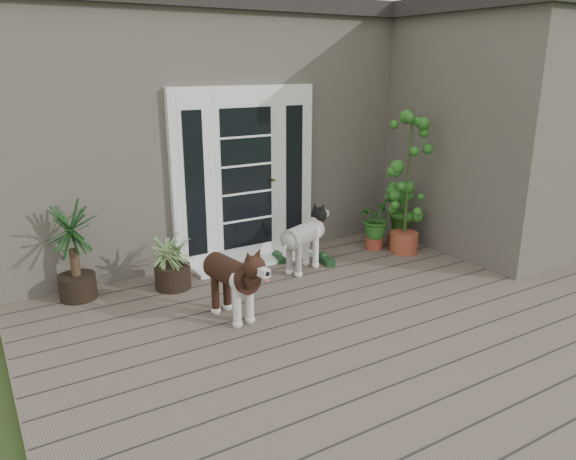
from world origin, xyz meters
TOP-DOWN VIEW (x-y plane):
  - deck at (0.00, 0.40)m, footprint 6.20×4.60m
  - house_main at (0.00, 4.65)m, footprint 7.40×4.00m
  - roof_main at (0.00, 4.65)m, footprint 7.60×4.20m
  - house_wing at (2.90, 1.50)m, footprint 1.60×2.40m
  - roof_wing at (2.90, 1.50)m, footprint 1.80×2.60m
  - door_unit at (-0.20, 2.60)m, footprint 1.90×0.14m
  - door_step at (-0.20, 2.40)m, footprint 1.60×0.40m
  - brindle_dog at (-1.11, 1.12)m, footprint 0.48×0.88m
  - white_dog at (0.17, 1.86)m, footprint 0.86×0.63m
  - spider_plant at (-1.35, 2.16)m, footprint 0.69×0.69m
  - yucca at (-2.31, 2.40)m, footprint 0.96×0.96m
  - herb_a at (1.44, 2.05)m, footprint 0.68×0.68m
  - herb_b at (1.81, 2.00)m, footprint 0.57×0.57m
  - herb_c at (2.25, 2.23)m, footprint 0.46×0.46m
  - sapling at (1.68, 1.73)m, footprint 0.70×0.70m
  - clog_left at (0.55, 1.90)m, footprint 0.21×0.36m
  - clog_right at (0.09, 2.29)m, footprint 0.19×0.32m

SIDE VIEW (x-z plane):
  - deck at x=0.00m, z-range 0.00..0.12m
  - door_step at x=-0.20m, z-range 0.12..0.17m
  - clog_right at x=0.09m, z-range 0.12..0.21m
  - clog_left at x=0.55m, z-range 0.12..0.22m
  - herb_c at x=2.25m, z-range 0.12..0.63m
  - herb_a at x=1.44m, z-range 0.12..0.74m
  - herb_b at x=1.81m, z-range 0.12..0.76m
  - white_dog at x=0.17m, z-range 0.12..0.78m
  - brindle_dog at x=-1.11m, z-range 0.12..0.81m
  - spider_plant at x=-1.35m, z-range 0.12..0.82m
  - yucca at x=-2.31m, z-range 0.12..1.17m
  - sapling at x=1.68m, z-range 0.12..2.05m
  - door_unit at x=-0.20m, z-range 0.12..2.27m
  - house_main at x=0.00m, z-range 0.00..3.10m
  - house_wing at x=2.90m, z-range 0.00..3.10m
  - roof_main at x=0.00m, z-range 3.10..3.30m
  - roof_wing at x=2.90m, z-range 3.10..3.30m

